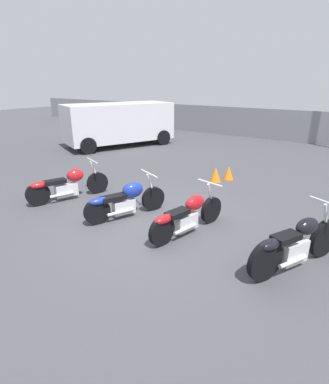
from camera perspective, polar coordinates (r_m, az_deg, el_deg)
The scene contains 9 objects.
ground_plane at distance 6.42m, azimuth -1.98°, elevation -6.41°, with size 60.00×60.00×0.00m, color #424247.
fence_back at distance 16.58m, azimuth 23.53°, elevation 11.40°, with size 40.00×0.04×1.56m.
motorcycle_slot_0 at distance 8.06m, azimuth -18.06°, elevation 1.36°, with size 0.96×2.04×0.95m.
motorcycle_slot_1 at distance 6.71m, azimuth -7.51°, elevation -1.48°, with size 0.96×1.86×0.94m.
motorcycle_slot_2 at distance 5.95m, azimuth 4.30°, elevation -4.50°, with size 0.71×1.99×0.94m.
motorcycle_slot_3 at distance 5.30m, azimuth 23.70°, elevation -9.12°, with size 1.05×1.93×1.04m.
parked_van at distance 14.45m, azimuth -8.68°, elevation 12.98°, with size 3.62×5.27×1.94m.
traffic_cone_near at distance 9.58m, azimuth 12.10°, elevation 3.65°, with size 0.32×0.32×0.42m.
traffic_cone_far at distance 9.25m, azimuth 9.68°, elevation 3.33°, with size 0.34×0.34×0.45m.
Camera 1 is at (3.51, -4.53, 2.89)m, focal length 28.00 mm.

